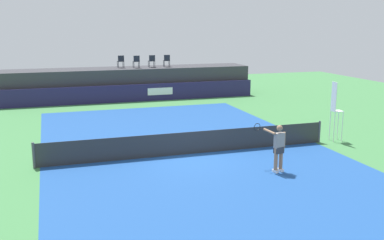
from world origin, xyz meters
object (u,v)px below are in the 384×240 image
spectator_chair_far_left (121,61)px  net_post_near (34,155)px  spectator_chair_left (136,61)px  umpire_chair (335,107)px  tennis_ball (284,149)px  net_post_far (319,132)px  spectator_chair_center (152,61)px  spectator_chair_right (167,60)px  tennis_player (278,147)px

spectator_chair_far_left → net_post_near: spectator_chair_far_left is taller
spectator_chair_left → net_post_near: size_ratio=0.89×
umpire_chair → tennis_ball: bearing=-166.4°
spectator_chair_far_left → net_post_near: bearing=-110.6°
spectator_chair_left → tennis_ball: bearing=-78.1°
net_post_far → tennis_ball: 2.36m
spectator_chair_center → net_post_far: bearing=-73.9°
spectator_chair_left → spectator_chair_right: (2.29, 0.11, 0.00)m
spectator_chair_far_left → spectator_chair_right: bearing=-5.9°
umpire_chair → tennis_ball: umpire_chair is taller
net_post_far → spectator_chair_left: bearing=110.2°
umpire_chair → tennis_player: umpire_chair is taller
net_post_far → tennis_player: size_ratio=0.56×
net_post_near → net_post_far: same height
spectator_chair_left → spectator_chair_right: bearing=2.8°
net_post_far → tennis_player: 5.02m
umpire_chair → tennis_player: bearing=-145.3°
spectator_chair_right → spectator_chair_far_left: bearing=174.1°
spectator_chair_center → tennis_player: (0.52, -18.31, -1.73)m
spectator_chair_right → tennis_ball: (1.03, -15.84, -2.66)m
net_post_far → umpire_chair: bearing=0.9°
umpire_chair → net_post_near: umpire_chair is taller
spectator_chair_far_left → umpire_chair: bearing=-64.6°
spectator_chair_far_left → spectator_chair_right: size_ratio=1.00×
net_post_far → net_post_near: bearing=180.0°
spectator_chair_far_left → spectator_chair_left: 1.15m
spectator_chair_far_left → net_post_near: (-5.82, -15.48, -2.19)m
tennis_player → net_post_near: bearing=159.6°
tennis_player → tennis_ball: bearing=56.3°
umpire_chair → tennis_ball: size_ratio=40.59×
spectator_chair_center → net_post_near: 17.27m
spectator_chair_right → tennis_player: bearing=-91.9°
umpire_chair → net_post_far: (-0.77, -0.01, -1.09)m
spectator_chair_far_left → umpire_chair: size_ratio=0.32×
spectator_chair_right → tennis_player: 18.41m
umpire_chair → tennis_player: 5.66m
net_post_far → spectator_chair_right: bearing=102.1°
net_post_far → tennis_ball: net_post_far is taller
spectator_chair_right → tennis_player: spectator_chair_right is taller
spectator_chair_far_left → spectator_chair_center: bearing=-9.0°
umpire_chair → net_post_near: (-13.17, -0.01, -1.09)m
umpire_chair → net_post_far: 1.33m
spectator_chair_left → tennis_player: (1.68, -18.21, -1.73)m
spectator_chair_center → tennis_ball: 16.20m
spectator_chair_left → spectator_chair_center: 1.16m
net_post_near → tennis_ball: (10.20, -0.71, -0.46)m
net_post_far → tennis_player: tennis_player is taller
spectator_chair_left → tennis_ball: (3.32, -15.73, -2.66)m
net_post_near → tennis_ball: bearing=-4.0°
spectator_chair_center → umpire_chair: spectator_chair_center is taller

